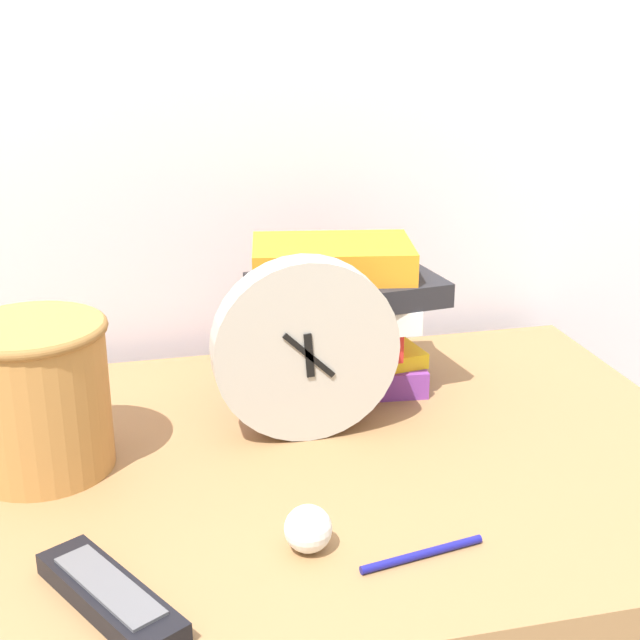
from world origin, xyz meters
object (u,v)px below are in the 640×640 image
Objects in this scene: desk_clock at (306,350)px; tv_remote at (110,596)px; crumpled_paper_ball at (308,529)px; basket at (36,392)px; pen at (422,554)px; book_stack at (335,317)px.

desk_clock is 1.25× the size of tv_remote.
crumpled_paper_ball is (0.18, 0.04, 0.01)m from tv_remote.
tv_remote is (-0.23, -0.27, -0.10)m from desk_clock.
desk_clock is 0.25m from crumpled_paper_ball.
basket is 0.44m from pen.
book_stack reaches higher than pen.
book_stack is at bearing 72.00° from crumpled_paper_ball.
basket reaches higher than crumpled_paper_ball.
basket is 0.34m from crumpled_paper_ball.
book_stack is 0.51m from tv_remote.
basket is at bearing -178.27° from desk_clock.
book_stack is (0.07, 0.13, -0.01)m from desk_clock.
basket is 0.97× the size of tv_remote.
desk_clock reaches higher than basket.
book_stack is 0.41m from pen.
book_stack is at bearing 53.28° from tv_remote.
crumpled_paper_ball is (0.25, -0.22, -0.07)m from basket.
tv_remote is at bearing -126.72° from book_stack.
tv_remote is 0.28m from pen.
crumpled_paper_ball is at bearing 13.24° from tv_remote.
crumpled_paper_ball reaches higher than tv_remote.
basket is 0.28m from tv_remote.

